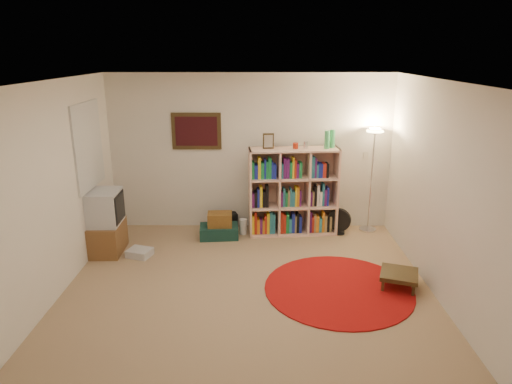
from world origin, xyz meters
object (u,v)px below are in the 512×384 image
tv_stand (106,223)px  side_table (399,275)px  bookshelf (292,193)px  floor_fan (339,221)px  suitcase (219,231)px  floor_lamp (374,146)px

tv_stand → side_table: tv_stand is taller
bookshelf → floor_fan: 0.89m
suitcase → side_table: 2.84m
suitcase → side_table: (2.36, -1.58, 0.07)m
tv_stand → side_table: bearing=-16.1°
floor_fan → suitcase: floor_fan is taller
floor_fan → suitcase: bearing=-155.5°
bookshelf → side_table: (1.22, -1.78, -0.50)m
bookshelf → floor_lamp: floor_lamp is taller
bookshelf → tv_stand: (-2.72, -0.75, -0.22)m
bookshelf → tv_stand: size_ratio=1.79×
tv_stand → side_table: (3.93, -1.03, -0.28)m
floor_fan → side_table: size_ratio=0.76×
floor_lamp → floor_fan: (-0.50, -0.16, -1.19)m
tv_stand → suitcase: (1.57, 0.55, -0.35)m
side_table → floor_fan: bearing=104.6°
suitcase → side_table: bearing=-39.1°
bookshelf → tv_stand: 2.83m
floor_lamp → bookshelf: bearing=-174.9°
bookshelf → suitcase: 1.29m
floor_fan → tv_stand: (-3.48, -0.70, 0.24)m
bookshelf → tv_stand: bookshelf is taller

